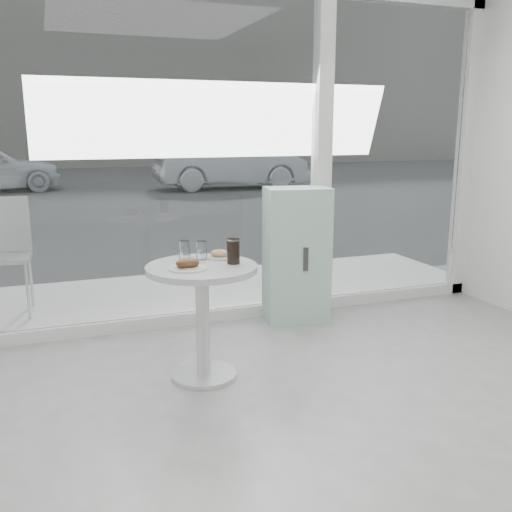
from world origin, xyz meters
name	(u,v)px	position (x,y,z in m)	size (l,w,h in m)	color
storefront	(232,118)	(0.07, 3.00, 1.71)	(5.00, 0.14, 3.00)	white
main_table	(202,298)	(-0.50, 1.90, 0.55)	(0.72, 0.72, 0.77)	silver
patio_deck	(202,292)	(0.00, 3.80, 0.03)	(5.60, 1.60, 0.05)	white
street	(94,185)	(0.00, 16.00, 0.00)	(40.00, 24.00, 0.00)	#3D3D3D
far_building	(70,72)	(0.00, 25.00, 4.00)	(40.00, 2.00, 8.00)	gray
mint_cabinet	(296,255)	(0.57, 2.78, 0.58)	(0.58, 0.44, 1.15)	#9DC8B6
patio_chair	(4,248)	(-1.78, 3.73, 0.62)	(0.46, 0.46, 1.00)	silver
car_silver	(231,164)	(3.51, 13.63, 0.69)	(1.46, 4.19, 1.38)	#AEB1B6
plate_fritter	(188,265)	(-0.60, 1.83, 0.80)	(0.25, 0.25, 0.07)	silver
plate_donut	(219,255)	(-0.33, 2.07, 0.79)	(0.20, 0.20, 0.05)	silver
water_tumbler_a	(185,251)	(-0.56, 2.12, 0.83)	(0.08, 0.08, 0.13)	white
water_tumbler_b	(202,251)	(-0.45, 2.07, 0.82)	(0.08, 0.08, 0.12)	white
cola_glass	(233,252)	(-0.29, 1.88, 0.85)	(0.09, 0.09, 0.16)	white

